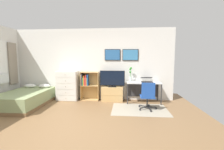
% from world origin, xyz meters
% --- Properties ---
extents(ground_plane, '(7.20, 7.20, 0.00)m').
position_xyz_m(ground_plane, '(0.00, 0.00, 0.00)').
color(ground_plane, brown).
extents(wall_back_with_posters, '(6.12, 0.09, 2.70)m').
position_xyz_m(wall_back_with_posters, '(0.01, 2.43, 1.35)').
color(wall_back_with_posters, silver).
rests_on(wall_back_with_posters, ground_plane).
extents(area_rug, '(1.70, 1.20, 0.01)m').
position_xyz_m(area_rug, '(1.72, 1.25, 0.00)').
color(area_rug, '#9E937F').
rests_on(area_rug, ground_plane).
extents(bed, '(1.35, 2.05, 0.60)m').
position_xyz_m(bed, '(-2.07, 1.36, 0.24)').
color(bed, brown).
rests_on(bed, ground_plane).
extents(dresser, '(0.79, 0.46, 1.10)m').
position_xyz_m(dresser, '(-0.91, 2.15, 0.55)').
color(dresser, white).
rests_on(dresser, ground_plane).
extents(bookshelf, '(0.69, 0.30, 1.07)m').
position_xyz_m(bookshelf, '(-0.14, 2.22, 0.62)').
color(bookshelf, tan).
rests_on(bookshelf, ground_plane).
extents(tv_stand, '(0.78, 0.41, 0.53)m').
position_xyz_m(tv_stand, '(0.79, 2.17, 0.26)').
color(tv_stand, tan).
rests_on(tv_stand, ground_plane).
extents(television, '(0.91, 0.16, 0.60)m').
position_xyz_m(television, '(0.79, 2.15, 0.83)').
color(television, black).
rests_on(television, tv_stand).
extents(desk, '(1.20, 0.62, 0.74)m').
position_xyz_m(desk, '(1.92, 2.14, 0.61)').
color(desk, silver).
rests_on(desk, ground_plane).
extents(office_chair, '(0.56, 0.58, 0.86)m').
position_xyz_m(office_chair, '(1.95, 1.23, 0.46)').
color(office_chair, '#232326').
rests_on(office_chair, ground_plane).
extents(laptop, '(0.41, 0.44, 0.17)m').
position_xyz_m(laptop, '(2.03, 2.12, 0.81)').
color(laptop, black).
rests_on(laptop, desk).
extents(computer_mouse, '(0.06, 0.10, 0.03)m').
position_xyz_m(computer_mouse, '(2.31, 2.00, 0.76)').
color(computer_mouse, silver).
rests_on(computer_mouse, desk).
extents(bamboo_vase, '(0.10, 0.10, 0.52)m').
position_xyz_m(bamboo_vase, '(1.45, 2.26, 0.97)').
color(bamboo_vase, silver).
rests_on(bamboo_vase, desk).
extents(wine_glass, '(0.07, 0.07, 0.18)m').
position_xyz_m(wine_glass, '(1.58, 1.98, 0.87)').
color(wine_glass, silver).
rests_on(wine_glass, desk).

